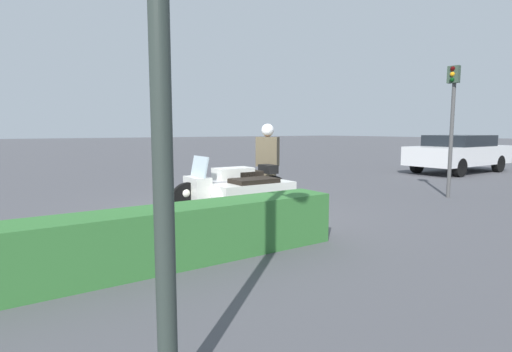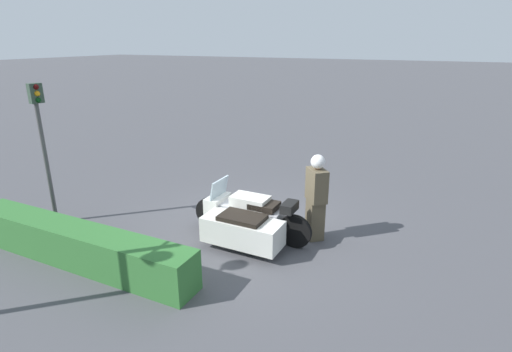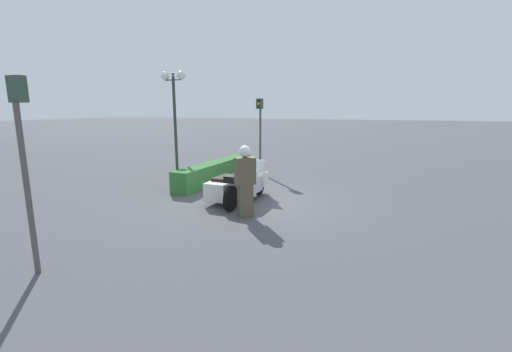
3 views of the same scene
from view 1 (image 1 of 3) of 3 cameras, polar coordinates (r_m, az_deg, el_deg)
name	(u,v)px [view 1 (image 1 of 3)]	position (r m, az deg, el deg)	size (l,w,h in m)	color
ground_plane	(226,211)	(8.24, -4.35, -5.07)	(160.00, 160.00, 0.00)	#4C4C51
police_motorcycle	(240,191)	(7.79, -2.37, -2.16)	(2.66, 1.24, 1.17)	black
officer_rider	(268,161)	(9.10, 1.67, 2.12)	(0.55, 0.57, 1.80)	brown
hedge_bush_curbside	(160,238)	(5.02, -13.55, -8.60)	(5.00, 0.64, 0.72)	#337033
traffic_light_far	(452,111)	(10.84, 26.22, 8.28)	(0.23, 0.27, 3.18)	#4C4C4C
parked_car_background	(459,152)	(17.50, 26.98, 3.02)	(4.67, 1.96, 1.46)	silver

